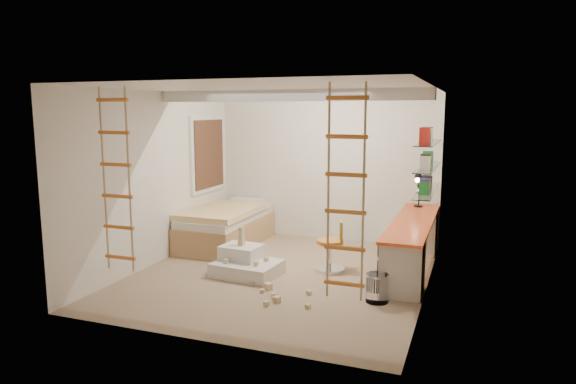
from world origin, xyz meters
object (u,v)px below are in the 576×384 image
at_px(swivel_chair, 331,252).
at_px(play_platform, 246,264).
at_px(bed, 226,226).
at_px(desk, 412,243).

bearing_deg(swivel_chair, play_platform, -152.08).
bearing_deg(bed, play_platform, -53.84).
relative_size(desk, play_platform, 2.95).
xyz_separation_m(swivel_chair, play_platform, (-1.10, -0.58, -0.12)).
xyz_separation_m(bed, play_platform, (1.00, -1.37, -0.17)).
bearing_deg(swivel_chair, desk, 21.01).
bearing_deg(bed, desk, -6.49).
distance_m(desk, swivel_chair, 1.18).
height_order(bed, play_platform, bed).
bearing_deg(swivel_chair, bed, 159.50).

